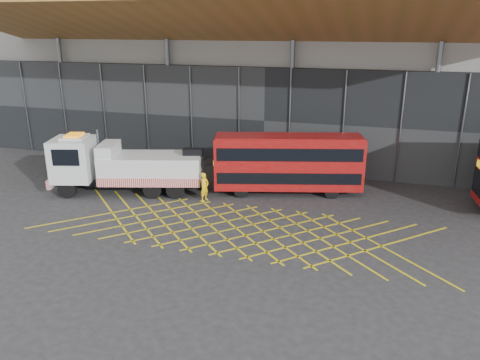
% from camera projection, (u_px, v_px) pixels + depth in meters
% --- Properties ---
extents(ground_plane, '(120.00, 120.00, 0.00)m').
position_uv_depth(ground_plane, '(184.00, 222.00, 27.56)').
color(ground_plane, '#262628').
extents(road_markings, '(23.16, 7.16, 0.01)m').
position_uv_depth(road_markings, '(236.00, 228.00, 26.68)').
color(road_markings, gold).
rests_on(road_markings, ground_plane).
extents(construction_building, '(55.00, 23.97, 18.00)m').
position_uv_depth(construction_building, '(284.00, 50.00, 40.92)').
color(construction_building, gray).
rests_on(construction_building, ground_plane).
extents(recovery_truck, '(11.91, 5.48, 4.17)m').
position_uv_depth(recovery_truck, '(122.00, 165.00, 31.84)').
color(recovery_truck, black).
rests_on(recovery_truck, ground_plane).
extents(bus_towed, '(10.17, 4.82, 4.04)m').
position_uv_depth(bus_towed, '(288.00, 162.00, 31.58)').
color(bus_towed, maroon).
rests_on(bus_towed, ground_plane).
extents(worker, '(0.64, 0.80, 1.91)m').
position_uv_depth(worker, '(205.00, 187.00, 30.58)').
color(worker, yellow).
rests_on(worker, ground_plane).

